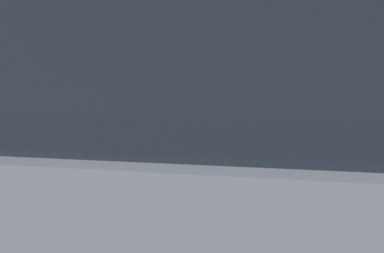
# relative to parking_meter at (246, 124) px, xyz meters

# --- Properties ---
(parking_meter) EXTENTS (0.17, 0.18, 1.34)m
(parking_meter) POSITION_rel_parking_meter_xyz_m (0.00, 0.00, 0.00)
(parking_meter) COLOR slate
(parking_meter) RESTS_ON sidewalk_curb
(pedestrian_at_meter) EXTENTS (0.74, 0.56, 1.70)m
(pedestrian_at_meter) POSITION_rel_parking_meter_xyz_m (-0.68, 0.24, 0.00)
(pedestrian_at_meter) COLOR #1E233F
(pedestrian_at_meter) RESTS_ON sidewalk_curb
(parked_hatchback_gray) EXTENTS (4.00, 1.76, 1.81)m
(parked_hatchback_gray) POSITION_rel_parking_meter_xyz_m (0.72, -1.69, -0.20)
(parked_hatchback_gray) COLOR slate
(parked_hatchback_gray) RESTS_ON ground
(background_railing) EXTENTS (24.06, 0.06, 1.02)m
(background_railing) POSITION_rel_parking_meter_xyz_m (-0.08, 1.89, -0.23)
(background_railing) COLOR #1E602D
(background_railing) RESTS_ON sidewalk_curb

